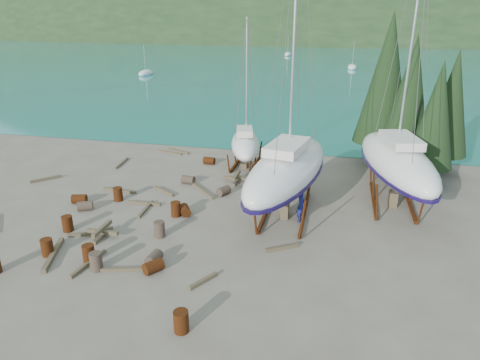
% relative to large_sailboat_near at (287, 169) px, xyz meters
% --- Properties ---
extents(ground, '(600.00, 600.00, 0.00)m').
position_rel_large_sailboat_near_xyz_m(ground, '(-5.07, -3.15, -2.81)').
color(ground, '#63584E').
rests_on(ground, ground).
extents(bay_water, '(700.00, 700.00, 0.00)m').
position_rel_large_sailboat_near_xyz_m(bay_water, '(-5.07, 311.85, -2.80)').
color(bay_water, teal).
rests_on(bay_water, ground).
extents(far_hill, '(800.00, 360.00, 110.00)m').
position_rel_large_sailboat_near_xyz_m(far_hill, '(-5.07, 316.85, -2.81)').
color(far_hill, black).
rests_on(far_hill, ground).
extents(far_house_left, '(6.60, 5.60, 5.60)m').
position_rel_large_sailboat_near_xyz_m(far_house_left, '(-65.07, 186.85, 0.12)').
color(far_house_left, beige).
rests_on(far_house_left, ground).
extents(far_house_center, '(6.60, 5.60, 5.60)m').
position_rel_large_sailboat_near_xyz_m(far_house_center, '(-25.07, 186.85, 0.12)').
color(far_house_center, beige).
rests_on(far_house_center, ground).
extents(far_house_right, '(6.60, 5.60, 5.60)m').
position_rel_large_sailboat_near_xyz_m(far_house_right, '(24.93, 186.85, 0.12)').
color(far_house_right, beige).
rests_on(far_house_right, ground).
extents(cypress_near_right, '(3.60, 3.60, 10.00)m').
position_rel_large_sailboat_near_xyz_m(cypress_near_right, '(7.43, 8.85, 2.98)').
color(cypress_near_right, black).
rests_on(cypress_near_right, ground).
extents(cypress_mid_right, '(3.06, 3.06, 8.50)m').
position_rel_large_sailboat_near_xyz_m(cypress_mid_right, '(8.93, 6.85, 2.11)').
color(cypress_mid_right, black).
rests_on(cypress_mid_right, ground).
extents(cypress_back_left, '(4.14, 4.14, 11.50)m').
position_rel_large_sailboat_near_xyz_m(cypress_back_left, '(5.93, 10.85, 3.85)').
color(cypress_back_left, black).
rests_on(cypress_back_left, ground).
extents(cypress_far_right, '(3.24, 3.24, 9.00)m').
position_rel_large_sailboat_near_xyz_m(cypress_far_right, '(10.43, 9.85, 2.40)').
color(cypress_far_right, black).
rests_on(cypress_far_right, ground).
extents(moored_boat_left, '(2.00, 5.00, 6.05)m').
position_rel_large_sailboat_near_xyz_m(moored_boat_left, '(-35.07, 56.85, -2.42)').
color(moored_boat_left, white).
rests_on(moored_boat_left, ground).
extents(moored_boat_mid, '(2.00, 5.00, 6.05)m').
position_rel_large_sailboat_near_xyz_m(moored_boat_mid, '(4.93, 76.85, -2.42)').
color(moored_boat_mid, white).
rests_on(moored_boat_mid, ground).
extents(moored_boat_far, '(2.00, 5.00, 6.05)m').
position_rel_large_sailboat_near_xyz_m(moored_boat_far, '(-13.07, 106.85, -2.42)').
color(moored_boat_far, white).
rests_on(moored_boat_far, ground).
extents(large_sailboat_near, '(5.31, 11.48, 17.43)m').
position_rel_large_sailboat_near_xyz_m(large_sailboat_near, '(0.00, 0.00, 0.00)').
color(large_sailboat_near, white).
rests_on(large_sailboat_near, ground).
extents(large_sailboat_far, '(5.42, 11.11, 16.91)m').
position_rel_large_sailboat_near_xyz_m(large_sailboat_far, '(6.34, 3.08, -0.05)').
color(large_sailboat_far, white).
rests_on(large_sailboat_far, ground).
extents(small_sailboat_shore, '(3.71, 7.19, 11.00)m').
position_rel_large_sailboat_near_xyz_m(small_sailboat_shore, '(-4.18, 7.83, -0.99)').
color(small_sailboat_shore, white).
rests_on(small_sailboat_shore, ground).
extents(worker, '(0.61, 0.80, 1.96)m').
position_rel_large_sailboat_near_xyz_m(worker, '(0.97, -0.87, -1.83)').
color(worker, navy).
rests_on(worker, ground).
extents(drum_1, '(0.64, 0.92, 0.58)m').
position_rel_large_sailboat_near_xyz_m(drum_1, '(-5.40, -6.99, -2.52)').
color(drum_1, '#2D2823').
rests_on(drum_1, ground).
extents(drum_2, '(1.00, 0.79, 0.58)m').
position_rel_large_sailboat_near_xyz_m(drum_2, '(-12.87, -1.45, -2.52)').
color(drum_2, '#582D0F').
rests_on(drum_2, ground).
extents(drum_3, '(0.58, 0.58, 0.88)m').
position_rel_large_sailboat_near_xyz_m(drum_3, '(-8.52, -7.49, -2.37)').
color(drum_3, '#582D0F').
rests_on(drum_3, ground).
extents(drum_4, '(0.92, 0.64, 0.58)m').
position_rel_large_sailboat_near_xyz_m(drum_4, '(-7.08, 7.65, -2.52)').
color(drum_4, '#582D0F').
rests_on(drum_4, ground).
extents(drum_5, '(0.58, 0.58, 0.88)m').
position_rel_large_sailboat_near_xyz_m(drum_5, '(-6.19, -4.42, -2.37)').
color(drum_5, '#2D2823').
rests_on(drum_5, ground).
extents(drum_6, '(0.94, 1.05, 0.58)m').
position_rel_large_sailboat_near_xyz_m(drum_6, '(-5.80, -1.55, -2.52)').
color(drum_6, '#582D0F').
rests_on(drum_6, ground).
extents(drum_7, '(0.58, 0.58, 0.88)m').
position_rel_large_sailboat_near_xyz_m(drum_7, '(-2.49, -11.11, -2.37)').
color(drum_7, '#582D0F').
rests_on(drum_7, ground).
extents(drum_8, '(0.58, 0.58, 0.88)m').
position_rel_large_sailboat_near_xyz_m(drum_8, '(-10.67, -0.53, -2.37)').
color(drum_8, '#582D0F').
rests_on(drum_8, ground).
extents(drum_9, '(0.94, 0.67, 0.58)m').
position_rel_large_sailboat_near_xyz_m(drum_9, '(-7.30, 3.28, -2.52)').
color(drum_9, '#2D2823').
rests_on(drum_9, ground).
extents(drum_10, '(0.58, 0.58, 0.88)m').
position_rel_large_sailboat_near_xyz_m(drum_10, '(-10.83, -7.43, -2.37)').
color(drum_10, '#582D0F').
rests_on(drum_10, ground).
extents(drum_11, '(0.93, 1.05, 0.58)m').
position_rel_large_sailboat_near_xyz_m(drum_11, '(-4.34, 1.87, -2.52)').
color(drum_11, '#2D2823').
rests_on(drum_11, ground).
extents(drum_12, '(0.99, 1.05, 0.58)m').
position_rel_large_sailboat_near_xyz_m(drum_12, '(-5.13, -7.65, -2.52)').
color(drum_12, '#582D0F').
rests_on(drum_12, ground).
extents(drum_13, '(0.58, 0.58, 0.88)m').
position_rel_large_sailboat_near_xyz_m(drum_13, '(-11.37, -4.92, -2.37)').
color(drum_13, '#582D0F').
rests_on(drum_13, ground).
extents(drum_14, '(0.58, 0.58, 0.88)m').
position_rel_large_sailboat_near_xyz_m(drum_14, '(-6.26, -1.83, -2.37)').
color(drum_14, '#582D0F').
rests_on(drum_14, ground).
extents(drum_15, '(1.05, 0.91, 0.58)m').
position_rel_large_sailboat_near_xyz_m(drum_15, '(-11.92, -2.32, -2.52)').
color(drum_15, '#2D2823').
rests_on(drum_15, ground).
extents(drum_16, '(0.58, 0.58, 0.88)m').
position_rel_large_sailboat_near_xyz_m(drum_16, '(-7.79, -8.07, -2.37)').
color(drum_16, '#2D2823').
rests_on(drum_16, ground).
extents(timber_0, '(2.44, 0.75, 0.14)m').
position_rel_large_sailboat_near_xyz_m(timber_0, '(-11.24, 9.61, -2.74)').
color(timber_0, brown).
rests_on(timber_0, ground).
extents(timber_1, '(1.62, 1.12, 0.19)m').
position_rel_large_sailboat_near_xyz_m(timber_1, '(0.36, -4.29, -2.71)').
color(timber_1, brown).
rests_on(timber_1, ground).
extents(timber_2, '(1.52, 1.70, 0.19)m').
position_rel_large_sailboat_near_xyz_m(timber_2, '(-17.54, 1.60, -2.72)').
color(timber_2, brown).
rests_on(timber_2, ground).
extents(timber_3, '(2.52, 0.81, 0.15)m').
position_rel_large_sailboat_near_xyz_m(timber_3, '(-6.47, -7.85, -2.73)').
color(timber_3, brown).
rests_on(timber_3, ground).
extents(timber_4, '(2.12, 0.20, 0.17)m').
position_rel_large_sailboat_near_xyz_m(timber_4, '(-8.79, -0.74, -2.72)').
color(timber_4, brown).
rests_on(timber_4, ground).
extents(timber_5, '(0.49, 2.51, 0.16)m').
position_rel_large_sailboat_near_xyz_m(timber_5, '(-8.40, -7.80, -2.73)').
color(timber_5, brown).
rests_on(timber_5, ground).
extents(timber_6, '(1.05, 1.82, 0.19)m').
position_rel_large_sailboat_near_xyz_m(timber_6, '(-2.14, 8.10, -2.71)').
color(timber_6, brown).
rests_on(timber_6, ground).
extents(timber_7, '(0.99, 1.47, 0.17)m').
position_rel_large_sailboat_near_xyz_m(timber_7, '(-2.65, -7.94, -2.72)').
color(timber_7, brown).
rests_on(timber_7, ground).
extents(timber_8, '(1.82, 1.24, 0.19)m').
position_rel_large_sailboat_near_xyz_m(timber_8, '(-8.33, 1.36, -2.71)').
color(timber_8, brown).
rests_on(timber_8, ground).
extents(timber_9, '(2.26, 1.02, 0.15)m').
position_rel_large_sailboat_near_xyz_m(timber_9, '(-10.65, 10.16, -2.73)').
color(timber_9, brown).
rests_on(timber_9, ground).
extents(timber_10, '(2.21, 2.28, 0.16)m').
position_rel_large_sailboat_near_xyz_m(timber_10, '(-5.83, 2.04, -2.73)').
color(timber_10, brown).
rests_on(timber_10, ground).
extents(timber_11, '(0.32, 2.36, 0.15)m').
position_rel_large_sailboat_near_xyz_m(timber_11, '(-8.35, -1.50, -2.73)').
color(timber_11, brown).
rests_on(timber_11, ground).
extents(timber_12, '(1.96, 0.90, 0.17)m').
position_rel_large_sailboat_near_xyz_m(timber_12, '(-10.06, -5.19, -2.72)').
color(timber_12, brown).
rests_on(timber_12, ground).
extents(timber_15, '(0.42, 2.61, 0.15)m').
position_rel_large_sailboat_near_xyz_m(timber_15, '(-13.90, 6.11, -2.74)').
color(timber_15, brown).
rests_on(timber_15, ground).
extents(timber_16, '(1.23, 2.98, 0.23)m').
position_rel_large_sailboat_near_xyz_m(timber_16, '(-10.50, -7.49, -2.69)').
color(timber_16, brown).
rests_on(timber_16, ground).
extents(timber_17, '(2.48, 0.41, 0.16)m').
position_rel_large_sailboat_near_xyz_m(timber_17, '(-11.31, 0.83, -2.73)').
color(timber_17, brown).
rests_on(timber_17, ground).
extents(timber_pile_fore, '(1.80, 1.80, 0.60)m').
position_rel_large_sailboat_near_xyz_m(timber_pile_fore, '(-9.16, -5.13, -2.51)').
color(timber_pile_fore, brown).
rests_on(timber_pile_fore, ground).
extents(timber_pile_aft, '(1.80, 1.80, 0.60)m').
position_rel_large_sailboat_near_xyz_m(timber_pile_aft, '(-4.05, 4.30, -2.51)').
color(timber_pile_aft, brown).
rests_on(timber_pile_aft, ground).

